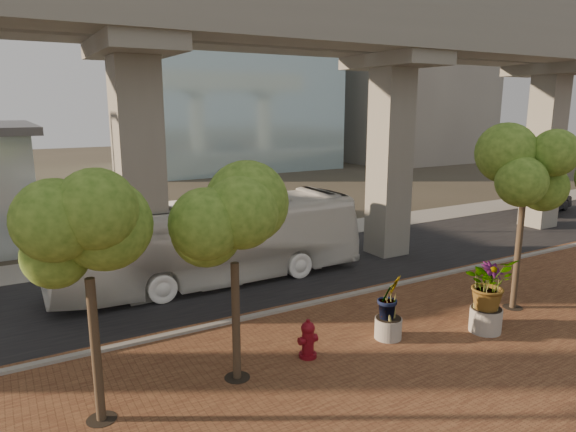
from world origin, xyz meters
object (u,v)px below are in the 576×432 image
transit_bus (212,241)px  planter_front (488,287)px  fire_hydrant (308,339)px  parked_car (546,201)px

transit_bus → planter_front: bearing=-145.9°
transit_bus → fire_hydrant: (-0.06, -7.62, -1.18)m
planter_front → transit_bus: bearing=123.2°
fire_hydrant → planter_front: planter_front is taller
transit_bus → fire_hydrant: bearing=-179.5°
transit_bus → fire_hydrant: 7.71m
parked_car → transit_bus: bearing=82.3°
planter_front → fire_hydrant: bearing=166.9°
fire_hydrant → planter_front: 6.19m
fire_hydrant → planter_front: bearing=-13.1°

